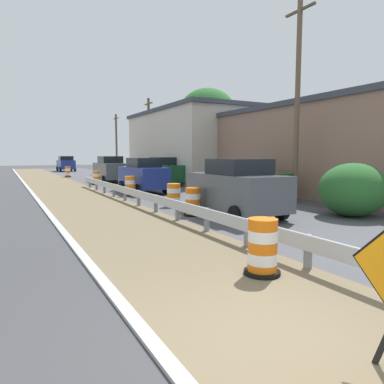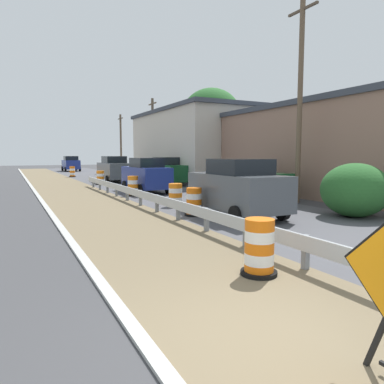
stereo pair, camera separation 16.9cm
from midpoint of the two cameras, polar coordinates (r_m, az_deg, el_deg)
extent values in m
plane|color=#3D3D3F|center=(4.83, 11.27, -22.44)|extent=(160.00, 160.00, 0.00)
cube|color=#706047|center=(5.30, 18.10, -19.90)|extent=(3.93, 120.00, 0.01)
cube|color=#ADADA8|center=(4.24, -4.17, -26.71)|extent=(0.20, 120.00, 0.11)
cube|color=slate|center=(7.63, 17.39, -9.04)|extent=(0.12, 0.12, 0.70)
cube|color=slate|center=(9.11, 8.28, -6.38)|extent=(0.12, 0.12, 0.70)
cube|color=slate|center=(10.77, 1.90, -4.40)|extent=(0.12, 0.12, 0.70)
cube|color=slate|center=(12.54, -2.71, -2.93)|extent=(0.12, 0.12, 0.70)
cube|color=slate|center=(14.37, -6.15, -1.81)|extent=(0.12, 0.12, 0.70)
cube|color=slate|center=(16.25, -8.81, -0.95)|extent=(0.12, 0.12, 0.70)
cube|color=slate|center=(18.16, -10.91, -0.26)|extent=(0.12, 0.12, 0.70)
cube|color=slate|center=(20.09, -12.60, 0.29)|extent=(0.12, 0.12, 0.70)
cube|color=slate|center=(22.03, -14.00, 0.75)|extent=(0.12, 0.12, 0.70)
cube|color=slate|center=(23.99, -15.18, 1.13)|extent=(0.12, 0.12, 0.70)
cube|color=slate|center=(25.96, -16.17, 1.46)|extent=(0.12, 0.12, 0.70)
cylinder|color=orange|center=(7.13, 10.42, -11.96)|extent=(0.56, 0.56, 0.22)
cylinder|color=white|center=(7.06, 10.46, -10.28)|extent=(0.56, 0.56, 0.22)
cylinder|color=orange|center=(7.01, 10.49, -8.58)|extent=(0.56, 0.56, 0.22)
cylinder|color=white|center=(6.95, 10.52, -6.85)|extent=(0.56, 0.56, 0.22)
cylinder|color=orange|center=(6.91, 10.56, -5.09)|extent=(0.56, 0.56, 0.22)
cylinder|color=black|center=(7.15, 10.41, -12.48)|extent=(0.70, 0.70, 0.08)
cylinder|color=orange|center=(13.49, -0.20, -3.34)|extent=(0.57, 0.57, 0.21)
cylinder|color=white|center=(13.45, -0.20, -2.45)|extent=(0.57, 0.57, 0.21)
cylinder|color=orange|center=(13.42, -0.20, -1.56)|extent=(0.57, 0.57, 0.21)
cylinder|color=white|center=(13.40, -0.20, -0.66)|extent=(0.57, 0.57, 0.21)
cylinder|color=orange|center=(13.38, -0.20, 0.24)|extent=(0.57, 0.57, 0.21)
cylinder|color=black|center=(13.50, -0.20, -3.62)|extent=(0.71, 0.71, 0.08)
cylinder|color=orange|center=(15.90, -3.22, -1.94)|extent=(0.59, 0.59, 0.20)
cylinder|color=white|center=(15.87, -3.23, -1.21)|extent=(0.59, 0.59, 0.20)
cylinder|color=orange|center=(15.85, -3.23, -0.48)|extent=(0.59, 0.59, 0.20)
cylinder|color=white|center=(15.82, -3.24, 0.25)|extent=(0.59, 0.59, 0.20)
cylinder|color=orange|center=(15.81, -3.24, 0.99)|extent=(0.59, 0.59, 0.20)
cylinder|color=black|center=(15.91, -3.22, -2.16)|extent=(0.74, 0.74, 0.08)
cylinder|color=orange|center=(20.24, -10.02, -0.29)|extent=(0.58, 0.58, 0.22)
cylinder|color=white|center=(20.22, -10.03, 0.33)|extent=(0.58, 0.58, 0.22)
cylinder|color=orange|center=(20.20, -10.04, 0.95)|extent=(0.58, 0.58, 0.22)
cylinder|color=white|center=(20.18, -10.05, 1.58)|extent=(0.58, 0.58, 0.22)
cylinder|color=orange|center=(20.17, -10.07, 2.20)|extent=(0.58, 0.58, 0.22)
cylinder|color=black|center=(20.25, -10.02, -0.49)|extent=(0.73, 0.73, 0.08)
cylinder|color=orange|center=(28.42, -15.10, 1.36)|extent=(0.56, 0.56, 0.21)
cylinder|color=white|center=(28.41, -15.11, 1.79)|extent=(0.56, 0.56, 0.21)
cylinder|color=orange|center=(28.39, -15.13, 2.21)|extent=(0.56, 0.56, 0.21)
cylinder|color=white|center=(28.38, -15.14, 2.63)|extent=(0.56, 0.56, 0.21)
cylinder|color=orange|center=(28.37, -15.15, 3.05)|extent=(0.56, 0.56, 0.21)
cylinder|color=black|center=(28.43, -15.10, 1.23)|extent=(0.70, 0.70, 0.08)
cylinder|color=orange|center=(38.63, -19.29, 2.41)|extent=(0.52, 0.52, 0.22)
cylinder|color=white|center=(38.61, -19.30, 2.74)|extent=(0.52, 0.52, 0.22)
cylinder|color=orange|center=(38.60, -19.31, 3.06)|extent=(0.52, 0.52, 0.22)
cylinder|color=white|center=(38.59, -19.32, 3.38)|extent=(0.52, 0.52, 0.22)
cylinder|color=orange|center=(38.59, -19.33, 3.71)|extent=(0.52, 0.52, 0.22)
cylinder|color=black|center=(38.63, -19.29, 2.31)|extent=(0.65, 0.65, 0.08)
cube|color=#4C5156|center=(13.38, 6.65, 0.18)|extent=(1.97, 4.27, 1.26)
cube|color=black|center=(13.18, 7.12, 4.04)|extent=(1.76, 1.97, 0.56)
cylinder|color=black|center=(14.15, 0.13, -2.02)|extent=(0.22, 0.64, 0.64)
cylinder|color=black|center=(15.15, 6.67, -1.53)|extent=(0.22, 0.64, 0.64)
cylinder|color=black|center=(11.77, 6.56, -3.70)|extent=(0.22, 0.64, 0.64)
cylinder|color=black|center=(12.95, 13.72, -2.94)|extent=(0.22, 0.64, 0.64)
cube|color=#195128|center=(18.61, 8.68, 1.51)|extent=(1.93, 4.39, 1.08)
cube|color=black|center=(18.70, 8.39, 4.05)|extent=(1.72, 2.03, 0.56)
cylinder|color=black|center=(18.16, 13.77, -0.42)|extent=(0.23, 0.64, 0.64)
cylinder|color=black|center=(16.95, 9.08, -0.77)|extent=(0.23, 0.64, 0.64)
cylinder|color=black|center=(20.36, 8.30, 0.37)|extent=(0.23, 0.64, 0.64)
cylinder|color=black|center=(19.29, 3.83, 0.11)|extent=(0.23, 0.64, 0.64)
cube|color=navy|center=(52.30, -19.55, 4.14)|extent=(1.94, 4.05, 1.20)
cube|color=black|center=(52.13, -19.56, 5.11)|extent=(1.72, 1.88, 0.56)
cylinder|color=black|center=(53.49, -20.75, 3.49)|extent=(0.23, 0.64, 0.64)
cylinder|color=black|center=(53.79, -18.77, 3.57)|extent=(0.23, 0.64, 0.64)
cylinder|color=black|center=(50.86, -20.33, 3.39)|extent=(0.23, 0.64, 0.64)
cylinder|color=black|center=(51.18, -18.25, 3.48)|extent=(0.23, 0.64, 0.64)
cube|color=silver|center=(41.34, -13.00, 3.88)|extent=(1.80, 4.36, 1.13)
cube|color=black|center=(41.48, -13.09, 5.05)|extent=(1.58, 2.02, 0.56)
cylinder|color=black|center=(40.20, -11.29, 3.06)|extent=(0.23, 0.64, 0.64)
cylinder|color=black|center=(39.77, -13.68, 2.97)|extent=(0.23, 0.64, 0.64)
cylinder|color=black|center=(42.96, -12.33, 3.22)|extent=(0.23, 0.64, 0.64)
cylinder|color=black|center=(42.55, -14.58, 3.14)|extent=(0.23, 0.64, 0.64)
cube|color=#4C5156|center=(30.79, -13.13, 3.35)|extent=(1.82, 4.69, 1.28)
cube|color=black|center=(30.58, -13.08, 5.06)|extent=(1.62, 2.16, 0.56)
cylinder|color=black|center=(32.11, -15.34, 2.25)|extent=(0.22, 0.64, 0.64)
cylinder|color=black|center=(32.54, -12.26, 2.38)|extent=(0.22, 0.64, 0.64)
cylinder|color=black|center=(29.11, -14.04, 1.92)|extent=(0.22, 0.64, 0.64)
cylinder|color=black|center=(29.58, -10.66, 2.06)|extent=(0.22, 0.64, 0.64)
cube|color=#195128|center=(27.34, -4.46, 3.10)|extent=(1.94, 4.63, 1.21)
cube|color=black|center=(27.48, -4.64, 4.96)|extent=(1.67, 2.16, 0.56)
cylinder|color=black|center=(26.45, -1.30, 1.71)|extent=(0.24, 0.65, 0.64)
cylinder|color=black|center=(25.64, -4.77, 1.55)|extent=(0.24, 0.65, 0.64)
cylinder|color=black|center=(29.12, -4.16, 2.09)|extent=(0.24, 0.65, 0.64)
cylinder|color=black|center=(28.39, -7.38, 1.95)|extent=(0.24, 0.65, 0.64)
cube|color=navy|center=(21.98, -8.06, 2.37)|extent=(1.77, 4.46, 1.22)
cube|color=black|center=(21.78, -7.93, 4.68)|extent=(1.56, 2.07, 0.56)
cylinder|color=black|center=(23.13, -11.30, 0.98)|extent=(0.23, 0.64, 0.64)
cylinder|color=black|center=(23.69, -7.38, 1.16)|extent=(0.23, 0.64, 0.64)
cylinder|color=black|center=(20.37, -8.80, 0.36)|extent=(0.23, 0.64, 0.64)
cylinder|color=black|center=(21.01, -4.44, 0.58)|extent=(0.23, 0.64, 0.64)
cube|color=#93705B|center=(21.87, 21.77, 5.96)|extent=(6.25, 15.09, 4.89)
cube|color=#3D424C|center=(22.04, 22.04, 12.72)|extent=(6.50, 15.70, 0.30)
cube|color=beige|center=(32.36, 0.11, 7.10)|extent=(7.55, 13.56, 5.85)
cube|color=#3D424C|center=(32.56, 0.11, 12.52)|extent=(7.85, 14.11, 0.30)
cylinder|color=brown|center=(17.97, 16.17, 13.42)|extent=(0.24, 0.24, 9.38)
cube|color=brown|center=(18.98, 16.58, 26.04)|extent=(0.12, 1.80, 0.10)
cylinder|color=brown|center=(34.55, -7.03, 8.41)|extent=(0.24, 0.24, 7.56)
cube|color=brown|center=(34.84, -7.10, 13.80)|extent=(0.12, 1.80, 0.10)
cylinder|color=brown|center=(45.41, -12.05, 7.50)|extent=(0.24, 0.24, 7.20)
cube|color=brown|center=(45.60, -12.14, 11.40)|extent=(0.12, 1.80, 0.10)
ellipsoid|color=#286028|center=(14.47, 23.95, 0.32)|extent=(2.44, 2.44, 1.99)
cylinder|color=brown|center=(32.27, 2.29, 5.20)|extent=(0.36, 0.36, 3.71)
ellipsoid|color=#286028|center=(32.46, 2.32, 12.16)|extent=(5.20, 5.20, 4.68)
camera|label=1|loc=(0.08, -90.44, -0.05)|focal=33.46mm
camera|label=2|loc=(0.08, 89.56, 0.05)|focal=33.46mm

